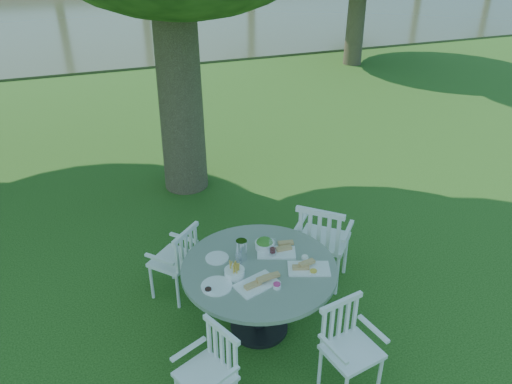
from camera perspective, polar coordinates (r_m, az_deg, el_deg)
ground at (r=5.86m, az=0.67°, el=-8.19°), size 140.00×140.00×0.00m
table at (r=4.67m, az=0.38°, el=-9.89°), size 1.43×1.43×0.75m
chair_ne at (r=5.28m, az=7.45°, el=-5.38°), size 0.69×0.68×0.99m
chair_nw at (r=5.20m, az=-8.74°, el=-7.38°), size 0.58×0.57×0.83m
chair_sw at (r=4.13m, az=-4.92°, el=-19.14°), size 0.51×0.52×0.80m
chair_se at (r=4.34m, az=10.24°, el=-16.28°), size 0.49×0.47×0.83m
tableware at (r=4.58m, az=-0.12°, el=-7.95°), size 1.20×0.75×0.20m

